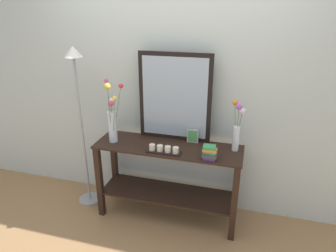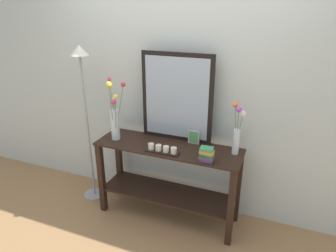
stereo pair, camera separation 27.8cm
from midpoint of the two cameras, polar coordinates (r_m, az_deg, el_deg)
The scene contains 10 objects.
ground_plane at distance 3.30m, azimuth 2.52°, elevation -16.57°, with size 7.00×6.00×0.02m, color #997047.
wall_back at distance 2.98m, azimuth 5.14°, elevation 8.44°, with size 6.40×0.08×2.70m, color beige.
console_table at distance 3.00m, azimuth 2.68°, elevation -8.89°, with size 1.41×0.43×0.80m.
mirror_leaning at distance 2.87m, azimuth 4.44°, elevation 5.28°, with size 0.71×0.03×0.85m.
tall_vase_left at distance 2.93m, azimuth -7.41°, elevation 1.64°, with size 0.19×0.18×0.62m.
vase_right at distance 2.73m, azimuth 15.84°, elevation -1.08°, with size 0.12×0.11×0.48m.
candle_tray at distance 2.73m, azimuth 1.82°, elevation -4.54°, with size 0.32×0.09×0.07m.
picture_frame_small at distance 2.91m, azimuth 7.63°, elevation -2.16°, with size 0.11×0.01×0.14m.
book_stack at distance 2.61m, azimuth 10.41°, elevation -5.43°, with size 0.13×0.10×0.12m.
floor_lamp at distance 3.13m, azimuth -13.09°, elevation 4.75°, with size 0.24×0.24×1.69m.
Camera 2 is at (0.96, -2.39, 2.05)m, focal length 32.18 mm.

